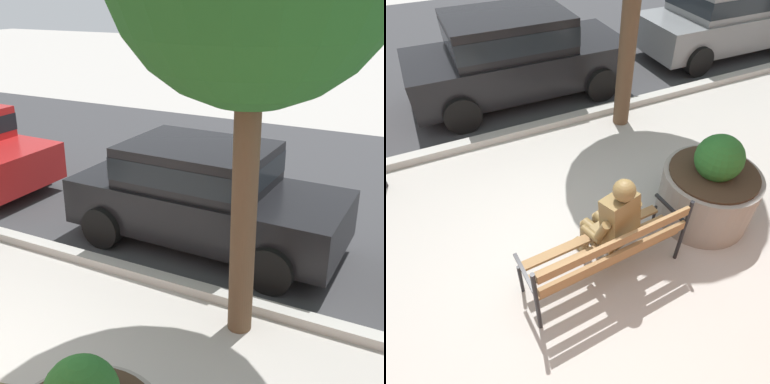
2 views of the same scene
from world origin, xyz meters
TOP-DOWN VIEW (x-y plane):
  - ground_plane at (0.00, 0.00)m, footprint 80.00×80.00m
  - street_surface at (0.00, 7.50)m, footprint 60.00×9.00m
  - curb_stone at (0.00, 2.90)m, footprint 60.00×0.20m
  - park_bench at (0.24, -0.28)m, footprint 1.83×0.63m
  - bronze_statue_seated at (0.37, -0.07)m, footprint 0.61×0.87m
  - concrete_planter at (1.85, 0.03)m, footprint 1.18×1.18m
  - parked_car_black at (0.76, 4.23)m, footprint 4.13×1.97m
  - parked_car_grey at (5.84, 4.23)m, footprint 4.13×1.97m

SIDE VIEW (x-z plane):
  - ground_plane at x=0.00m, z-range 0.00..0.00m
  - street_surface at x=0.00m, z-range 0.00..0.01m
  - curb_stone at x=0.00m, z-range 0.00..0.12m
  - concrete_planter at x=1.85m, z-range -0.16..1.08m
  - park_bench at x=0.24m, z-range 0.07..1.02m
  - bronze_statue_seated at x=0.37m, z-range -0.02..1.35m
  - parked_car_black at x=0.76m, z-range 0.06..1.62m
  - parked_car_grey at x=5.84m, z-range 0.06..1.62m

